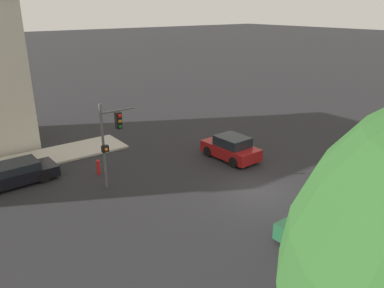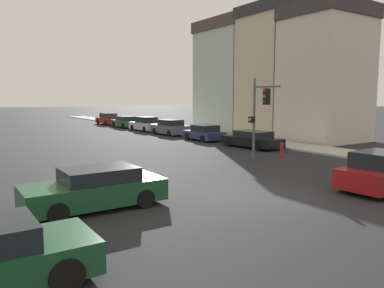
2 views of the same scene
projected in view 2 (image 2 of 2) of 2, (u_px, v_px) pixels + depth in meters
The scene contains 13 objects.
ground_plane at pixel (267, 195), 13.87m from camera, with size 300.00×300.00×0.00m, color black.
sidewalk_strip at pixel (148, 126), 47.05m from camera, with size 3.10×60.00×0.13m.
rowhouse_backdrop at pixel (272, 75), 36.02m from camera, with size 7.54×17.84×11.89m.
traffic_signal at pixel (260, 108), 21.21m from camera, with size 0.58×2.10×4.72m.
crossing_car_1 at pixel (382, 172), 14.55m from camera, with size 3.94×2.09×1.53m.
crossing_car_2 at pixel (95, 189), 12.23m from camera, with size 4.50×2.01×1.34m.
parked_car_0 at pixel (252, 139), 27.17m from camera, with size 2.11×4.86×1.23m.
parked_car_1 at pixel (204, 133), 31.83m from camera, with size 2.11×3.91×1.32m.
parked_car_2 at pixel (170, 128), 36.66m from camera, with size 2.13×4.45×1.49m.
parked_car_3 at pixel (146, 124), 41.03m from camera, with size 2.09×4.57×1.55m.
parked_car_4 at pixel (125, 122), 45.55m from camera, with size 2.01×4.67×1.38m.
parked_car_5 at pixel (108, 119), 50.80m from camera, with size 2.01×4.60×1.55m.
fire_hydrant at pixel (282, 149), 22.69m from camera, with size 0.22×0.22×0.92m.
Camera 2 is at (-9.84, -9.71, 3.60)m, focal length 35.00 mm.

